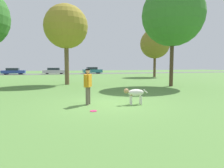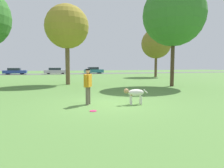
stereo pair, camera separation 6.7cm
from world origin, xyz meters
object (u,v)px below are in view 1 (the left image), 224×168
Objects in this scene: dog at (135,93)px; frisbee at (93,111)px; tree_near_right at (173,15)px; parked_car_teal at (92,70)px; parked_car_silver at (54,71)px; person at (88,84)px; tree_mid_center at (66,27)px; tree_far_right at (155,44)px; parked_car_blue at (13,71)px.

dog reaches higher than frisbee.
dog is 10.16m from tree_near_right.
parked_car_teal reaches higher than frisbee.
frisbee is 12.12m from tree_near_right.
parked_car_silver is at bearing 107.19° from tree_near_right.
parked_car_teal is (7.34, 33.20, -0.25)m from person.
tree_mid_center reaches higher than person.
tree_far_right reaches higher than parked_car_teal.
dog is at bearing -79.20° from tree_mid_center.
parked_car_silver is (-8.53, 27.57, -5.10)m from tree_near_right.
parked_car_blue is (-7.86, 34.61, 0.61)m from frisbee.
person reaches higher than parked_car_blue.
tree_near_right is at bearing 40.78° from frisbee.
parked_car_silver is (-0.44, 34.55, 0.62)m from frisbee.
tree_far_right reaches higher than person.
tree_far_right is at bearing -46.72° from parked_car_silver.
tree_near_right is at bearing -26.93° from tree_mid_center.
tree_far_right is (5.47, 12.28, -0.82)m from tree_near_right.
frisbee is 24.06m from tree_far_right.
parked_car_teal is at bearing 77.90° from frisbee.
frisbee is (-0.06, -1.33, -0.91)m from person.
parked_car_teal is at bearing 1.21° from parked_car_blue.
tree_near_right is (8.03, 5.64, 4.81)m from person.
frisbee is 34.56m from parked_car_silver.
frisbee is 12.18m from tree_mid_center.
person is 22.79m from tree_far_right.
tree_near_right reaches higher than tree_mid_center.
frisbee is 0.06× the size of parked_car_silver.
parked_car_blue is at bearing 108.54° from tree_mid_center.
person is 1.62m from frisbee.
person is at bearing -88.32° from parked_car_silver.
parked_car_blue is 1.04× the size of parked_car_teal.
person reaches higher than parked_car_silver.
tree_far_right is at bearing -34.11° from parked_car_blue.
parked_car_silver is at bearing 29.40° from person.
person is 0.19× the size of tree_near_right.
person is 0.22× the size of tree_far_right.
parked_car_blue is 0.92× the size of parked_car_silver.
tree_near_right is 13.47m from tree_far_right.
dog is at bearing 20.26° from frisbee.
person is 2.07m from dog.
tree_far_right is at bearing 54.86° from frisbee.
tree_near_right is 1.17× the size of tree_mid_center.
tree_near_right reaches higher than parked_car_silver.
tree_mid_center is 1.56× the size of parked_car_silver.
tree_far_right reaches higher than parked_car_blue.
dog is 0.13× the size of tree_near_right.
tree_mid_center is 24.98m from parked_car_teal.
tree_far_right is at bearing 31.20° from tree_mid_center.
parked_car_silver reaches higher than parked_car_blue.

